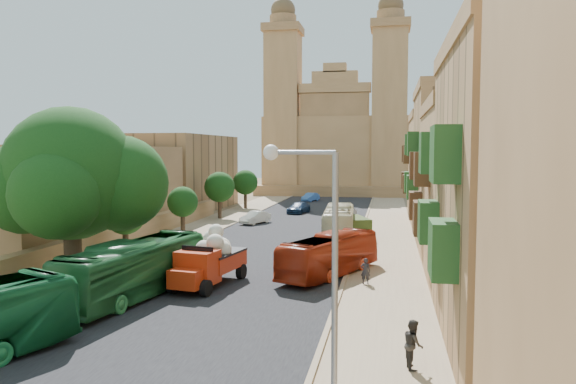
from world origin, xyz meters
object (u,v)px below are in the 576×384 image
(car_white_b, at_px, (348,211))
(car_blue_b, at_px, (310,197))
(car_cream, at_px, (335,223))
(street_tree_b, at_px, (183,202))
(car_white_a, at_px, (255,218))
(pedestrian_b, at_px, (413,344))
(ficus_tree, at_px, (72,178))
(red_truck, at_px, (209,260))
(street_tree_a, at_px, (125,215))
(bus_green_north, at_px, (135,269))
(pedestrian_c, at_px, (359,245))
(car_dkblue, at_px, (299,208))
(street_tree_d, at_px, (245,183))
(church, at_px, (338,142))
(car_blue_a, at_px, (215,248))
(bus_red_east, at_px, (330,255))
(olive_pickup, at_px, (354,227))
(streetlamp, at_px, (318,254))
(pedestrian_a, at_px, (365,271))
(street_tree_c, at_px, (220,187))
(bus_cream_east, at_px, (339,222))

(car_white_b, distance_m, car_blue_b, 20.30)
(car_cream, bearing_deg, street_tree_b, 12.53)
(car_white_a, xyz_separation_m, pedestrian_b, (15.35, -38.68, 0.23))
(ficus_tree, height_order, red_truck, ficus_tree)
(street_tree_a, distance_m, street_tree_b, 12.00)
(bus_green_north, xyz_separation_m, car_blue_b, (1.47, 58.76, -0.92))
(pedestrian_b, xyz_separation_m, pedestrian_c, (-3.10, 21.27, 0.04))
(car_cream, relative_size, car_blue_b, 1.16)
(car_dkblue, bearing_deg, ficus_tree, -89.67)
(ficus_tree, height_order, street_tree_d, ficus_tree)
(street_tree_a, height_order, street_tree_b, street_tree_a)
(car_blue_b, bearing_deg, bus_green_north, -74.01)
(bus_green_north, bearing_deg, car_blue_b, 97.51)
(car_cream, height_order, pedestrian_c, pedestrian_c)
(ficus_tree, relative_size, street_tree_b, 2.36)
(church, relative_size, car_cream, 7.81)
(car_blue_a, height_order, car_white_a, car_white_a)
(bus_red_east, bearing_deg, pedestrian_b, 130.85)
(church, xyz_separation_m, street_tree_a, (-10.00, -66.61, -6.33))
(street_tree_a, bearing_deg, pedestrian_b, -42.02)
(street_tree_b, height_order, car_dkblue, street_tree_b)
(olive_pickup, bearing_deg, streetlamp, -88.07)
(street_tree_b, height_order, car_blue_b, street_tree_b)
(bus_green_north, xyz_separation_m, pedestrian_a, (12.31, 5.33, -0.79))
(church, relative_size, street_tree_c, 6.60)
(church, distance_m, car_dkblue, 36.65)
(car_dkblue, relative_size, pedestrian_a, 3.01)
(street_tree_b, distance_m, car_dkblue, 20.95)
(streetlamp, height_order, bus_green_north, streetlamp)
(church, relative_size, car_blue_b, 9.04)
(street_tree_d, height_order, car_blue_b, street_tree_d)
(car_white_b, bearing_deg, bus_cream_east, 98.57)
(red_truck, bearing_deg, street_tree_c, 106.09)
(olive_pickup, xyz_separation_m, car_dkblue, (-8.19, 18.74, -0.23))
(red_truck, bearing_deg, bus_red_east, 30.78)
(street_tree_b, distance_m, car_blue_b, 36.61)
(street_tree_b, distance_m, pedestrian_a, 25.54)
(car_white_a, bearing_deg, car_blue_a, -62.73)
(car_cream, bearing_deg, car_blue_b, -85.05)
(bus_green_north, xyz_separation_m, car_blue_a, (0.75, 12.00, -0.93))
(olive_pickup, bearing_deg, ficus_tree, -128.03)
(streetlamp, height_order, car_blue_b, streetlamp)
(street_tree_c, bearing_deg, street_tree_d, 90.00)
(olive_pickup, bearing_deg, church, 96.83)
(car_cream, bearing_deg, streetlamp, 87.14)
(red_truck, bearing_deg, street_tree_a, 139.71)
(red_truck, xyz_separation_m, olive_pickup, (7.33, 20.11, -0.65))
(street_tree_c, height_order, street_tree_d, street_tree_c)
(church, height_order, car_blue_b, church)
(car_white_b, height_order, car_blue_b, car_white_b)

